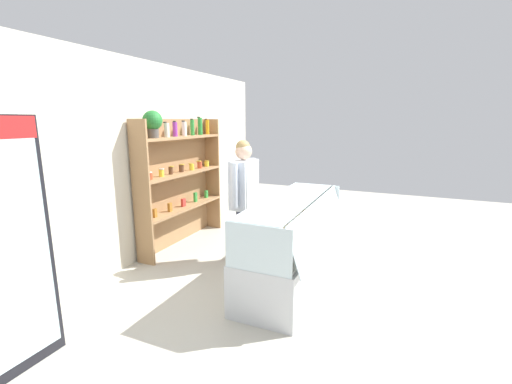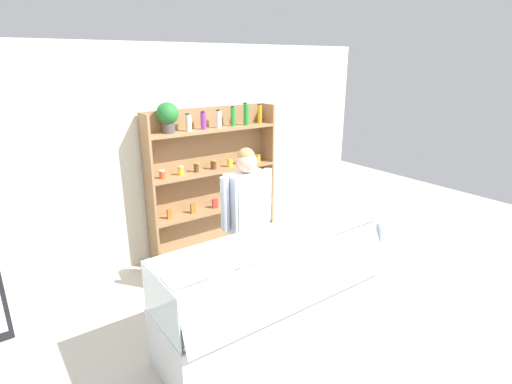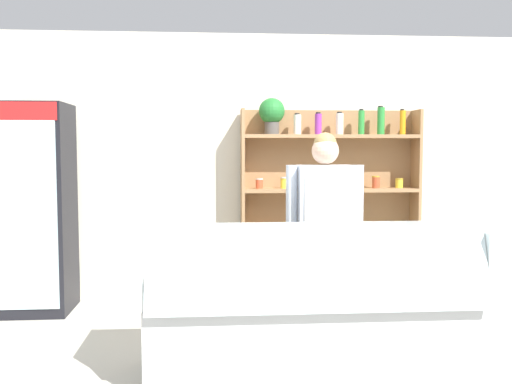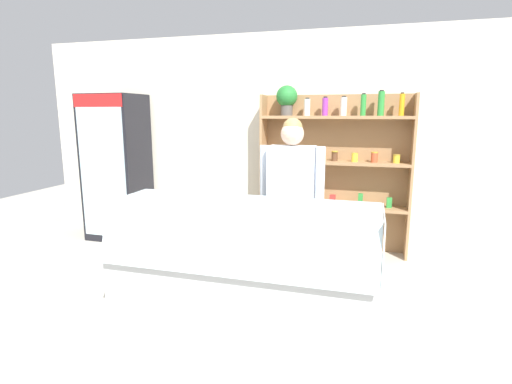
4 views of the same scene
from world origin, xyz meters
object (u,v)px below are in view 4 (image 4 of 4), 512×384
Objects in this scene: shelving_unit at (330,160)px; deli_display_case at (243,284)px; drinks_fridge at (117,168)px; shop_clerk at (291,190)px.

shelving_unit reaches higher than deli_display_case.
shelving_unit reaches higher than drinks_fridge.
drinks_fridge reaches higher than shop_clerk.
drinks_fridge reaches higher than deli_display_case.
deli_display_case is 1.30× the size of shop_clerk.
shop_clerk reaches higher than deli_display_case.
drinks_fridge is 2.99m from deli_display_case.
drinks_fridge is 0.96× the size of shelving_unit.
shelving_unit is 0.94× the size of deli_display_case.
deli_display_case is at bearing -103.51° from shelving_unit.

